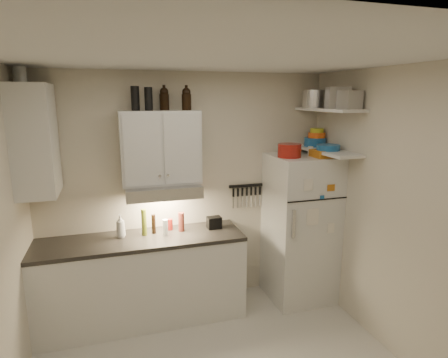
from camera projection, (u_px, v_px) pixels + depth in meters
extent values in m
cube|color=silver|center=(228.00, 54.00, 2.50)|extent=(3.20, 3.00, 0.02)
cube|color=beige|center=(187.00, 191.00, 4.19)|extent=(3.20, 0.02, 2.60)
cube|color=beige|center=(404.00, 218.00, 3.24)|extent=(0.02, 3.00, 2.60)
cube|color=silver|center=(143.00, 281.00, 3.93)|extent=(2.10, 0.60, 0.88)
cube|color=#282522|center=(141.00, 240.00, 3.83)|extent=(2.10, 0.62, 0.04)
cube|color=silver|center=(160.00, 148.00, 3.83)|extent=(0.80, 0.33, 0.75)
cube|color=silver|center=(35.00, 140.00, 3.36)|extent=(0.33, 0.55, 1.00)
cube|color=silver|center=(163.00, 190.00, 3.87)|extent=(0.76, 0.46, 0.12)
cube|color=silver|center=(300.00, 228.00, 4.32)|extent=(0.70, 0.68, 1.70)
cube|color=silver|center=(329.00, 110.00, 3.96)|extent=(0.30, 0.95, 0.03)
cube|color=silver|center=(326.00, 151.00, 4.06)|extent=(0.30, 0.95, 0.03)
cube|color=black|center=(246.00, 186.00, 4.37)|extent=(0.42, 0.02, 0.03)
cylinder|color=maroon|center=(289.00, 151.00, 4.00)|extent=(0.29, 0.29, 0.14)
cube|color=#B66816|center=(322.00, 154.00, 4.00)|extent=(0.19, 0.23, 0.08)
cylinder|color=silver|center=(310.00, 151.00, 4.14)|extent=(0.06, 0.06, 0.10)
cylinder|color=silver|center=(315.00, 99.00, 4.13)|extent=(0.35, 0.35, 0.19)
cube|color=#AAAAAD|center=(338.00, 98.00, 3.80)|extent=(0.27, 0.25, 0.22)
cube|color=#AAAAAD|center=(350.00, 100.00, 3.65)|extent=(0.19, 0.19, 0.18)
cylinder|color=#1B5894|center=(315.00, 142.00, 4.32)|extent=(0.25, 0.25, 0.10)
cylinder|color=#F55C17|center=(317.00, 135.00, 4.31)|extent=(0.20, 0.20, 0.06)
cylinder|color=gold|center=(317.00, 130.00, 4.30)|extent=(0.15, 0.15, 0.05)
cylinder|color=#1B5894|center=(328.00, 147.00, 3.98)|extent=(0.28, 0.28, 0.06)
cylinder|color=black|center=(149.00, 99.00, 3.65)|extent=(0.09, 0.09, 0.23)
cylinder|color=black|center=(135.00, 98.00, 3.66)|extent=(0.09, 0.09, 0.24)
cylinder|color=silver|center=(20.00, 75.00, 3.29)|extent=(0.14, 0.14, 0.15)
imported|color=silver|center=(120.00, 225.00, 3.82)|extent=(0.11, 0.11, 0.27)
cylinder|color=maroon|center=(181.00, 222.00, 4.01)|extent=(0.08, 0.08, 0.21)
cylinder|color=#576218|center=(144.00, 222.00, 3.88)|extent=(0.07, 0.07, 0.28)
cylinder|color=black|center=(154.00, 224.00, 3.94)|extent=(0.05, 0.05, 0.21)
cylinder|color=silver|center=(165.00, 227.00, 3.89)|extent=(0.07, 0.07, 0.17)
cylinder|color=maroon|center=(170.00, 224.00, 4.05)|extent=(0.07, 0.07, 0.12)
cube|color=black|center=(214.00, 223.00, 4.10)|extent=(0.16, 0.12, 0.13)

